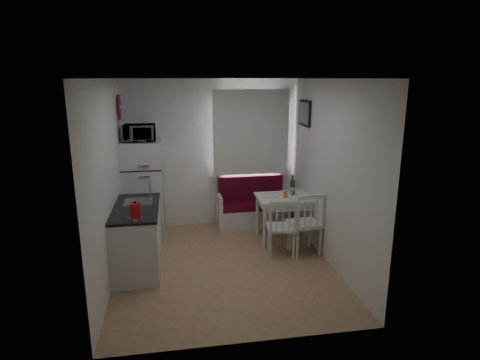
% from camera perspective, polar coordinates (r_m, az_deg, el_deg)
% --- Properties ---
extents(floor, '(3.00, 3.50, 0.02)m').
position_cam_1_polar(floor, '(5.87, -2.19, -12.04)').
color(floor, '#A38156').
rests_on(floor, ground).
extents(ceiling, '(3.00, 3.50, 0.02)m').
position_cam_1_polar(ceiling, '(5.26, -2.47, 14.25)').
color(ceiling, white).
rests_on(ceiling, wall_back).
extents(wall_back, '(3.00, 0.02, 2.60)m').
position_cam_1_polar(wall_back, '(7.12, -4.12, 3.72)').
color(wall_back, white).
rests_on(wall_back, floor).
extents(wall_front, '(3.00, 0.02, 2.60)m').
position_cam_1_polar(wall_front, '(3.77, 1.09, -5.97)').
color(wall_front, white).
rests_on(wall_front, floor).
extents(wall_left, '(0.02, 3.50, 2.60)m').
position_cam_1_polar(wall_left, '(5.45, -18.17, -0.28)').
color(wall_left, white).
rests_on(wall_left, floor).
extents(wall_right, '(0.02, 3.50, 2.60)m').
position_cam_1_polar(wall_right, '(5.80, 12.55, 0.96)').
color(wall_right, white).
rests_on(wall_right, floor).
extents(window, '(1.22, 0.06, 1.47)m').
position_cam_1_polar(window, '(7.14, 1.49, 6.42)').
color(window, white).
rests_on(window, wall_back).
extents(curtain, '(1.35, 0.02, 1.50)m').
position_cam_1_polar(curtain, '(7.06, 1.61, 6.75)').
color(curtain, white).
rests_on(curtain, wall_back).
extents(kitchen_counter, '(0.62, 1.32, 1.16)m').
position_cam_1_polar(kitchen_counter, '(5.82, -14.35, -7.85)').
color(kitchen_counter, white).
rests_on(kitchen_counter, floor).
extents(wall_sign, '(0.03, 0.40, 0.40)m').
position_cam_1_polar(wall_sign, '(6.73, -16.73, 9.85)').
color(wall_sign, '#1A369C').
rests_on(wall_sign, wall_left).
extents(picture_frame, '(0.04, 0.52, 0.42)m').
position_cam_1_polar(picture_frame, '(6.69, 9.17, 9.38)').
color(picture_frame, black).
rests_on(picture_frame, wall_right).
extents(bench, '(1.24, 0.48, 0.89)m').
position_cam_1_polar(bench, '(7.24, 1.70, -4.29)').
color(bench, white).
rests_on(bench, floor).
extents(dining_table, '(0.99, 0.70, 0.74)m').
position_cam_1_polar(dining_table, '(6.58, 6.72, -3.02)').
color(dining_table, white).
rests_on(dining_table, floor).
extents(chair_left, '(0.48, 0.46, 0.48)m').
position_cam_1_polar(chair_left, '(5.95, 6.14, -5.94)').
color(chair_left, white).
rests_on(chair_left, floor).
extents(chair_right, '(0.51, 0.49, 0.52)m').
position_cam_1_polar(chair_right, '(6.03, 9.50, -5.29)').
color(chair_right, white).
rests_on(chair_right, floor).
extents(fridge, '(0.65, 0.65, 1.62)m').
position_cam_1_polar(fridge, '(6.88, -13.59, -1.24)').
color(fridge, white).
rests_on(fridge, floor).
extents(microwave, '(0.49, 0.33, 0.27)m').
position_cam_1_polar(microwave, '(6.65, -14.09, 6.51)').
color(microwave, white).
rests_on(microwave, fridge).
extents(kettle, '(0.17, 0.17, 0.23)m').
position_cam_1_polar(kettle, '(5.12, -14.64, -4.25)').
color(kettle, '#B20E1B').
rests_on(kettle, kitchen_counter).
extents(wine_bottle, '(0.08, 0.08, 0.33)m').
position_cam_1_polar(wine_bottle, '(6.64, 7.47, -0.68)').
color(wine_bottle, '#164623').
rests_on(wine_bottle, dining_table).
extents(drinking_glass_orange, '(0.06, 0.06, 0.10)m').
position_cam_1_polar(drinking_glass_orange, '(6.49, 6.45, -2.07)').
color(drinking_glass_orange, orange).
rests_on(drinking_glass_orange, dining_table).
extents(drinking_glass_blue, '(0.06, 0.06, 0.10)m').
position_cam_1_polar(drinking_glass_blue, '(6.61, 7.30, -1.77)').
color(drinking_glass_blue, '#7195C0').
rests_on(drinking_glass_blue, dining_table).
extents(plate, '(0.24, 0.24, 0.02)m').
position_cam_1_polar(plate, '(6.50, 4.15, -2.34)').
color(plate, white).
rests_on(plate, dining_table).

